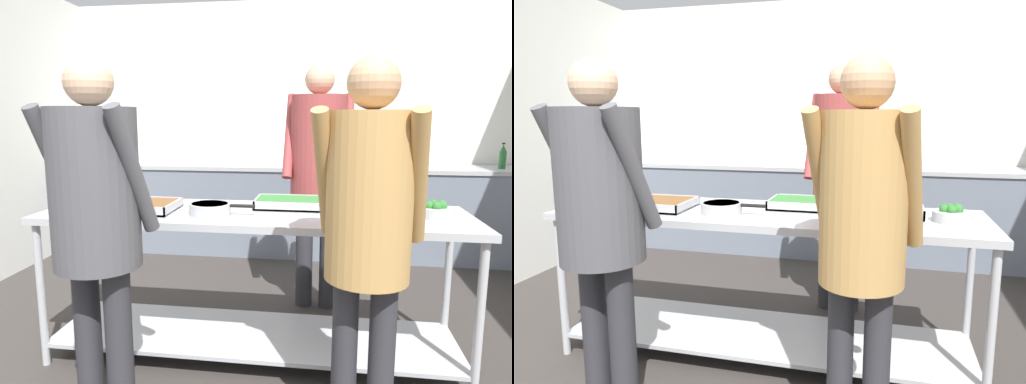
# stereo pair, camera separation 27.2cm
# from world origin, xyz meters

# --- Properties ---
(wall_rear) EXTENTS (4.98, 0.06, 2.65)m
(wall_rear) POSITION_xyz_m (0.00, 4.07, 1.32)
(wall_rear) COLOR silver
(wall_rear) RESTS_ON ground_plane
(back_counter) EXTENTS (4.82, 0.65, 0.93)m
(back_counter) POSITION_xyz_m (0.00, 3.70, 0.47)
(back_counter) COLOR slate
(back_counter) RESTS_ON ground_plane
(serving_counter) EXTENTS (2.45, 0.70, 0.88)m
(serving_counter) POSITION_xyz_m (-0.04, 1.54, 0.60)
(serving_counter) COLOR #ADAFB5
(serving_counter) RESTS_ON ground_plane
(plate_stack) EXTENTS (0.25, 0.25, 0.07)m
(plate_stack) POSITION_xyz_m (-1.03, 1.41, 0.92)
(plate_stack) COLOR white
(plate_stack) RESTS_ON serving_counter
(serving_tray_greens) EXTENTS (0.38, 0.33, 0.05)m
(serving_tray_greens) POSITION_xyz_m (-0.69, 1.48, 0.91)
(serving_tray_greens) COLOR #ADAFB5
(serving_tray_greens) RESTS_ON serving_counter
(sauce_pan) EXTENTS (0.37, 0.23, 0.06)m
(sauce_pan) POSITION_xyz_m (-0.27, 1.43, 0.92)
(sauce_pan) COLOR #ADAFB5
(sauce_pan) RESTS_ON serving_counter
(serving_tray_roast) EXTENTS (0.46, 0.29, 0.05)m
(serving_tray_roast) POSITION_xyz_m (0.18, 1.71, 0.91)
(serving_tray_roast) COLOR #ADAFB5
(serving_tray_roast) RESTS_ON serving_counter
(serving_tray_vegetables) EXTENTS (0.39, 0.32, 0.05)m
(serving_tray_vegetables) POSITION_xyz_m (0.64, 1.66, 0.91)
(serving_tray_vegetables) COLOR #ADAFB5
(serving_tray_vegetables) RESTS_ON serving_counter
(broccoli_bowl) EXTENTS (0.20, 0.20, 0.10)m
(broccoli_bowl) POSITION_xyz_m (0.97, 1.54, 0.92)
(broccoli_bowl) COLOR #B2B2B7
(broccoli_bowl) RESTS_ON serving_counter
(guest_serving_left) EXTENTS (0.53, 0.40, 1.68)m
(guest_serving_left) POSITION_xyz_m (-0.64, 0.83, 1.03)
(guest_serving_left) COLOR #2D2D33
(guest_serving_left) RESTS_ON ground_plane
(guest_serving_right) EXTENTS (0.50, 0.40, 1.66)m
(guest_serving_right) POSITION_xyz_m (0.54, 0.86, 1.03)
(guest_serving_right) COLOR #2D2D33
(guest_serving_right) RESTS_ON ground_plane
(cook_behind_counter) EXTENTS (0.51, 0.40, 1.79)m
(cook_behind_counter) POSITION_xyz_m (0.31, 2.32, 1.10)
(cook_behind_counter) COLOR #2D2D33
(cook_behind_counter) RESTS_ON ground_plane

